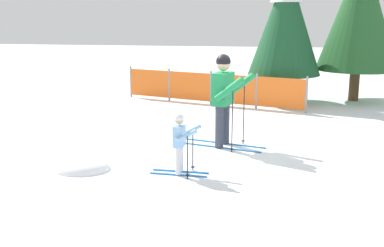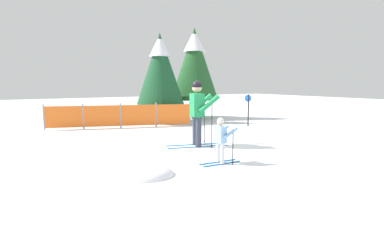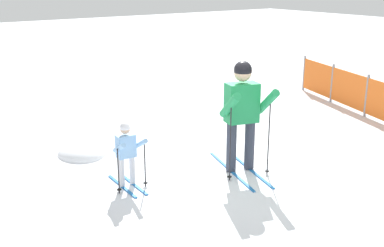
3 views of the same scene
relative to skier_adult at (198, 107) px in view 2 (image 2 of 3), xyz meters
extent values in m
plane|color=white|center=(0.05, -0.17, -1.11)|extent=(60.00, 60.00, 0.00)
cube|color=#1966B2|center=(0.02, 0.17, -1.10)|extent=(1.70, 0.52, 0.02)
cube|color=#1966B2|center=(-0.07, -0.15, -1.10)|extent=(1.70, 0.52, 0.02)
cylinder|color=#333847|center=(0.02, 0.17, -0.68)|extent=(0.17, 0.17, 0.83)
cylinder|color=#333847|center=(-0.07, -0.15, -0.68)|extent=(0.17, 0.17, 0.83)
cube|color=#1E8C4C|center=(-0.03, 0.01, 0.06)|extent=(0.43, 0.58, 0.65)
cylinder|color=#1E8C4C|center=(0.31, 0.25, 0.11)|extent=(0.61, 0.29, 0.52)
cylinder|color=#1E8C4C|center=(0.14, -0.37, 0.11)|extent=(0.61, 0.29, 0.52)
sphere|color=#D8AD8C|center=(-0.03, 0.01, 0.55)|extent=(0.28, 0.28, 0.28)
sphere|color=black|center=(-0.03, 0.01, 0.60)|extent=(0.29, 0.29, 0.29)
cylinder|color=black|center=(0.39, 0.24, -0.47)|extent=(0.02, 0.02, 1.29)
cylinder|color=black|center=(0.39, 0.24, -1.05)|extent=(0.07, 0.07, 0.01)
cylinder|color=black|center=(0.20, -0.41, -0.47)|extent=(0.02, 0.02, 1.29)
cylinder|color=black|center=(0.20, -0.41, -1.05)|extent=(0.07, 0.07, 0.01)
cube|color=#1966B2|center=(-0.56, -1.75, -1.10)|extent=(0.97, 0.08, 0.02)
cube|color=#1966B2|center=(-0.57, -1.94, -1.10)|extent=(0.97, 0.08, 0.02)
cylinder|color=silver|center=(-0.56, -1.75, -0.86)|extent=(0.09, 0.09, 0.46)
cylinder|color=silver|center=(-0.57, -1.94, -0.86)|extent=(0.09, 0.09, 0.46)
cube|color=#8CBFF2|center=(-0.56, -1.85, -0.45)|extent=(0.18, 0.29, 0.36)
cylinder|color=#8CBFF2|center=(-0.40, -1.67, -0.40)|extent=(0.36, 0.09, 0.24)
cylinder|color=#8CBFF2|center=(-0.41, -2.03, -0.40)|extent=(0.36, 0.09, 0.24)
sphere|color=#D8AD8C|center=(-0.56, -1.85, -0.18)|extent=(0.15, 0.15, 0.15)
sphere|color=white|center=(-0.56, -1.85, -0.16)|extent=(0.16, 0.16, 0.16)
cylinder|color=black|center=(-0.37, -1.63, -0.76)|extent=(0.02, 0.02, 0.72)
cylinder|color=black|center=(-0.37, -1.63, -1.05)|extent=(0.07, 0.07, 0.01)
cylinder|color=black|center=(-0.39, -2.08, -0.76)|extent=(0.02, 0.02, 0.72)
cylinder|color=black|center=(-0.39, -2.08, -1.05)|extent=(0.07, 0.07, 0.01)
cylinder|color=gray|center=(-3.51, 5.40, -0.62)|extent=(0.06, 0.06, 0.99)
cylinder|color=gray|center=(-2.16, 4.96, -0.62)|extent=(0.06, 0.06, 0.99)
cylinder|color=gray|center=(-0.81, 4.52, -0.62)|extent=(0.06, 0.06, 0.99)
cylinder|color=gray|center=(0.53, 4.09, -0.62)|extent=(0.06, 0.06, 0.99)
cylinder|color=gray|center=(1.88, 3.65, -0.62)|extent=(0.06, 0.06, 0.99)
cube|color=orange|center=(-2.83, 5.18, -0.62)|extent=(1.35, 0.47, 0.83)
cube|color=orange|center=(-1.49, 4.74, -0.62)|extent=(1.35, 0.47, 0.83)
cube|color=orange|center=(-0.14, 4.30, -0.62)|extent=(1.35, 0.47, 0.83)
cube|color=orange|center=(1.20, 3.87, -0.62)|extent=(1.35, 0.47, 0.83)
cylinder|color=#4C3823|center=(3.46, 5.87, -0.64)|extent=(0.30, 0.30, 0.95)
cone|color=#215528|center=(3.46, 5.87, 1.61)|extent=(2.42, 2.42, 3.55)
cone|color=white|center=(3.46, 5.87, 2.75)|extent=(1.09, 1.09, 1.06)
cylinder|color=#4C3823|center=(1.29, 5.26, -0.69)|extent=(0.27, 0.27, 0.84)
cone|color=#1A4D2B|center=(1.29, 5.26, 1.30)|extent=(2.15, 2.15, 3.14)
cone|color=white|center=(1.29, 5.26, 2.30)|extent=(0.97, 0.97, 0.94)
cylinder|color=black|center=(3.91, 2.28, -0.45)|extent=(0.05, 0.05, 1.32)
cylinder|color=blue|center=(3.89, 2.31, 0.04)|extent=(0.16, 0.25, 0.28)
ellipsoid|color=white|center=(-2.30, -1.87, -1.11)|extent=(1.01, 0.86, 0.40)
camera|label=1|loc=(0.87, -9.41, 1.52)|focal=45.00mm
camera|label=2|loc=(-4.46, -7.14, 0.69)|focal=28.00mm
camera|label=3|loc=(5.66, -5.02, 2.04)|focal=45.00mm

